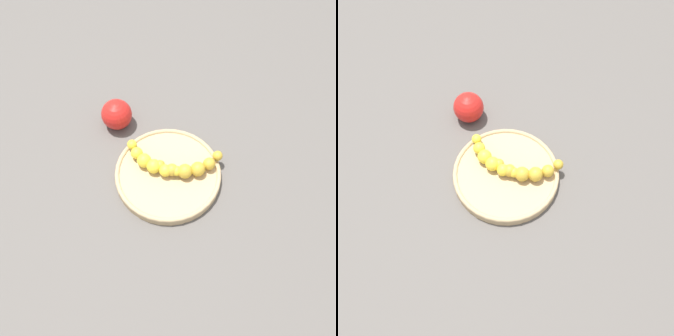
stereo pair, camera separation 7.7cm
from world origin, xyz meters
TOP-DOWN VIEW (x-y plane):
  - ground_plane at (0.00, 0.00)m, footprint 2.40×2.40m
  - fruit_bowl at (0.00, 0.00)m, footprint 0.23×0.23m
  - banana_spotted at (0.03, 0.04)m, footprint 0.08×0.14m
  - banana_yellow at (-0.04, -0.02)m, footprint 0.13×0.07m
  - apple_red at (-0.19, -0.01)m, footprint 0.07×0.07m

SIDE VIEW (x-z plane):
  - ground_plane at x=0.00m, z-range 0.00..0.00m
  - fruit_bowl at x=0.00m, z-range 0.00..0.02m
  - banana_yellow at x=-0.04m, z-range 0.02..0.05m
  - banana_spotted at x=0.03m, z-range 0.02..0.05m
  - apple_red at x=-0.19m, z-range 0.00..0.07m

